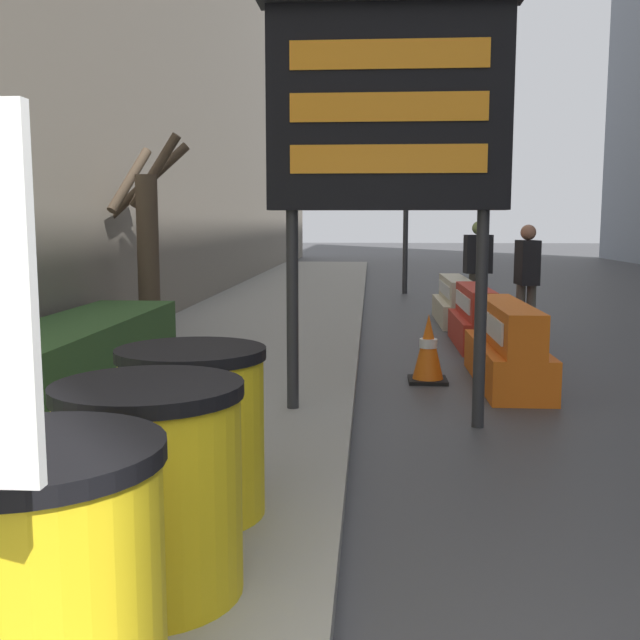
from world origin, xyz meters
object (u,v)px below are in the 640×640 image
at_px(message_board, 388,110).
at_px(pedestrian_passerby, 478,263).
at_px(jersey_barrier_orange_far, 507,349).
at_px(jersey_barrier_red_striped, 475,320).
at_px(barrel_drum_foreground, 39,587).
at_px(traffic_cone_near, 428,349).
at_px(jersey_barrier_cream, 455,303).
at_px(barrel_drum_middle, 151,488).
at_px(barrel_drum_back, 193,431).
at_px(traffic_light_near_curb, 407,175).
at_px(pedestrian_worker, 527,272).

distance_m(message_board, pedestrian_passerby, 7.19).
bearing_deg(pedestrian_passerby, jersey_barrier_orange_far, -102.05).
bearing_deg(jersey_barrier_red_striped, barrel_drum_foreground, -106.48).
relative_size(barrel_drum_foreground, traffic_cone_near, 1.24).
xyz_separation_m(jersey_barrier_cream, traffic_cone_near, (-0.82, -4.85, 0.02)).
relative_size(barrel_drum_middle, barrel_drum_back, 1.00).
xyz_separation_m(message_board, traffic_cone_near, (0.49, 1.76, -2.23)).
bearing_deg(barrel_drum_back, traffic_light_near_curb, 82.84).
xyz_separation_m(message_board, jersey_barrier_red_striped, (1.31, 4.20, -2.23)).
bearing_deg(barrel_drum_back, traffic_cone_near, 69.06).
bearing_deg(barrel_drum_back, message_board, 65.26).
bearing_deg(barrel_drum_middle, jersey_barrier_red_striped, 72.34).
relative_size(barrel_drum_back, pedestrian_passerby, 0.53).
height_order(barrel_drum_back, pedestrian_passerby, pedestrian_passerby).
distance_m(message_board, jersey_barrier_red_striped, 4.93).
xyz_separation_m(barrel_drum_middle, jersey_barrier_cream, (2.35, 9.80, -0.26)).
bearing_deg(jersey_barrier_red_striped, barrel_drum_back, -110.06).
xyz_separation_m(jersey_barrier_orange_far, jersey_barrier_cream, (0.00, 4.90, -0.04)).
xyz_separation_m(message_board, jersey_barrier_orange_far, (1.31, 1.71, -2.21)).
bearing_deg(message_board, barrel_drum_back, -114.74).
distance_m(barrel_drum_middle, traffic_cone_near, 5.19).
bearing_deg(pedestrian_worker, barrel_drum_back, 150.89).
distance_m(jersey_barrier_orange_far, jersey_barrier_cream, 4.90).
bearing_deg(jersey_barrier_red_striped, traffic_light_near_curb, 94.75).
bearing_deg(traffic_cone_near, pedestrian_worker, 61.63).
bearing_deg(barrel_drum_back, jersey_barrier_red_striped, 69.94).
bearing_deg(barrel_drum_middle, pedestrian_worker, 68.35).
xyz_separation_m(barrel_drum_foreground, barrel_drum_middle, (0.09, 0.87, 0.00)).
bearing_deg(pedestrian_passerby, barrel_drum_middle, -113.01).
bearing_deg(jersey_barrier_orange_far, pedestrian_passerby, 85.61).
bearing_deg(traffic_light_near_curb, barrel_drum_foreground, -96.60).
bearing_deg(barrel_drum_back, barrel_drum_middle, -88.10).
distance_m(jersey_barrier_red_striped, pedestrian_worker, 1.16).
bearing_deg(jersey_barrier_orange_far, pedestrian_worker, 75.22).
xyz_separation_m(jersey_barrier_red_striped, traffic_light_near_curb, (-0.62, 7.48, 2.42)).
bearing_deg(jersey_barrier_orange_far, traffic_light_near_curb, 93.57).
xyz_separation_m(message_board, pedestrian_passerby, (1.70, 6.80, -1.58)).
relative_size(barrel_drum_back, jersey_barrier_red_striped, 0.49).
relative_size(barrel_drum_foreground, barrel_drum_middle, 1.00).
bearing_deg(barrel_drum_middle, jersey_barrier_cream, 76.51).
distance_m(jersey_barrier_red_striped, pedestrian_passerby, 2.72).
relative_size(barrel_drum_back, pedestrian_worker, 0.54).
distance_m(barrel_drum_back, pedestrian_passerby, 9.55).
height_order(jersey_barrier_orange_far, pedestrian_passerby, pedestrian_passerby).
height_order(barrel_drum_back, traffic_cone_near, barrel_drum_back).
relative_size(message_board, jersey_barrier_red_striped, 1.87).
bearing_deg(pedestrian_passerby, traffic_cone_near, -111.14).
xyz_separation_m(barrel_drum_middle, traffic_cone_near, (1.53, 4.95, -0.23)).
xyz_separation_m(barrel_drum_foreground, message_board, (1.13, 4.06, 2.00)).
distance_m(message_board, jersey_barrier_orange_far, 3.09).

